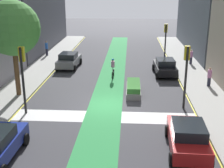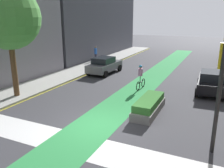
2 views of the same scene
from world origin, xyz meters
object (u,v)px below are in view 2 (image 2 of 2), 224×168
object	(u,v)px
car_grey_left_far	(104,65)
street_tree_near	(8,18)
cyclist_in_lane	(141,77)
pedestrian_sidewalk_left_a	(96,53)
car_black_right_far	(212,82)
traffic_signal_near_right	(221,78)
median_planter	(149,106)

from	to	relation	value
car_grey_left_far	street_tree_near	distance (m)	10.06
cyclist_in_lane	pedestrian_sidewalk_left_a	size ratio (longest dim) A/B	1.07
car_grey_left_far	car_black_right_far	bearing A→B (deg)	-12.37
car_grey_left_far	pedestrian_sidewalk_left_a	world-z (taller)	pedestrian_sidewalk_left_a
pedestrian_sidewalk_left_a	street_tree_near	distance (m)	14.44
traffic_signal_near_right	car_grey_left_far	world-z (taller)	traffic_signal_near_right
car_black_right_far	street_tree_near	world-z (taller)	street_tree_near
traffic_signal_near_right	pedestrian_sidewalk_left_a	world-z (taller)	traffic_signal_near_right
traffic_signal_near_right	car_grey_left_far	size ratio (longest dim) A/B	1.01
car_grey_left_far	cyclist_in_lane	world-z (taller)	cyclist_in_lane
traffic_signal_near_right	street_tree_near	bearing A→B (deg)	173.00
cyclist_in_lane	pedestrian_sidewalk_left_a	bearing A→B (deg)	135.06
pedestrian_sidewalk_left_a	median_planter	bearing A→B (deg)	-50.56
cyclist_in_lane	street_tree_near	distance (m)	9.72
traffic_signal_near_right	car_black_right_far	size ratio (longest dim) A/B	1.01
car_black_right_far	pedestrian_sidewalk_left_a	xyz separation A→B (m)	(-13.30, 7.07, 0.24)
car_black_right_far	car_grey_left_far	size ratio (longest dim) A/B	1.00
traffic_signal_near_right	street_tree_near	world-z (taller)	street_tree_near
traffic_signal_near_right	cyclist_in_lane	xyz separation A→B (m)	(-5.33, 6.85, -2.07)
traffic_signal_near_right	street_tree_near	xyz separation A→B (m)	(-12.26, 1.51, 2.16)
car_grey_left_far	median_planter	distance (m)	10.06
car_black_right_far	median_planter	distance (m)	6.23
car_black_right_far	street_tree_near	bearing A→B (deg)	-150.52
traffic_signal_near_right	pedestrian_sidewalk_left_a	distance (m)	20.64
car_black_right_far	median_planter	world-z (taller)	car_black_right_far
car_black_right_far	pedestrian_sidewalk_left_a	distance (m)	15.07
street_tree_near	traffic_signal_near_right	bearing A→B (deg)	-7.00
cyclist_in_lane	median_planter	size ratio (longest dim) A/B	0.55
pedestrian_sidewalk_left_a	street_tree_near	size ratio (longest dim) A/B	0.25
cyclist_in_lane	pedestrian_sidewalk_left_a	world-z (taller)	pedestrian_sidewalk_left_a
car_grey_left_far	street_tree_near	size ratio (longest dim) A/B	0.60
car_grey_left_far	cyclist_in_lane	xyz separation A→B (m)	(4.76, -3.45, 0.17)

